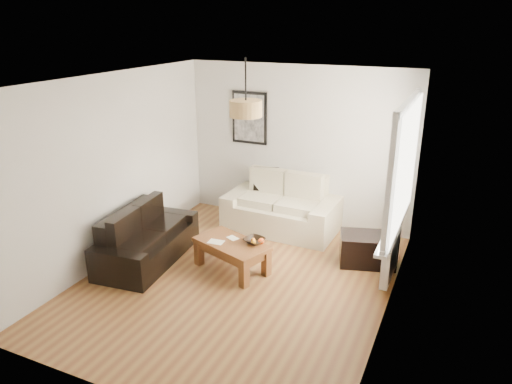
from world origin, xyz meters
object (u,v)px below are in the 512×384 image
at_px(sofa_leather, 147,236).
at_px(coffee_table, 232,256).
at_px(ottoman, 368,249).
at_px(loveseat_cream, 282,204).

relative_size(sofa_leather, coffee_table, 1.65).
height_order(coffee_table, ottoman, ottoman).
distance_m(loveseat_cream, coffee_table, 1.55).
distance_m(loveseat_cream, ottoman, 1.65).
relative_size(coffee_table, ottoman, 1.34).
height_order(sofa_leather, ottoman, sofa_leather).
bearing_deg(coffee_table, ottoman, 29.70).
xyz_separation_m(sofa_leather, ottoman, (2.88, 1.17, -0.15)).
distance_m(sofa_leather, ottoman, 3.11).
xyz_separation_m(sofa_leather, coffee_table, (1.23, 0.23, -0.15)).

